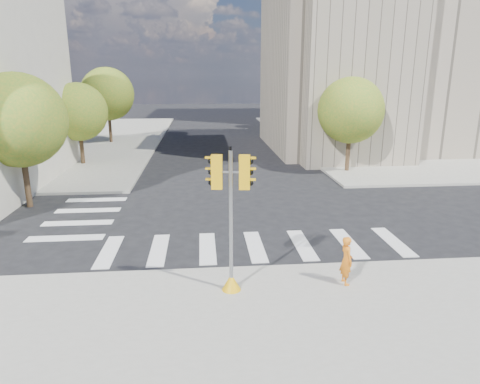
% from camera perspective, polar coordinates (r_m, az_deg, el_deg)
% --- Properties ---
extents(ground, '(160.00, 160.00, 0.00)m').
position_cam_1_polar(ground, '(18.13, 1.57, -4.83)').
color(ground, black).
rests_on(ground, ground).
extents(sidewalk_far_right, '(28.00, 40.00, 0.15)m').
position_cam_1_polar(sidewalk_far_right, '(48.61, 22.01, 6.97)').
color(sidewalk_far_right, gray).
rests_on(sidewalk_far_right, ground).
extents(sidewalk_far_left, '(28.00, 40.00, 0.15)m').
position_cam_1_polar(sidewalk_far_left, '(46.92, -27.79, 6.05)').
color(sidewalk_far_left, gray).
rests_on(sidewalk_far_left, ground).
extents(civic_building, '(26.00, 16.00, 19.39)m').
position_cam_1_polar(civic_building, '(40.10, 21.77, 15.78)').
color(civic_building, gray).
rests_on(civic_building, ground).
extents(office_tower, '(20.00, 18.00, 30.00)m').
position_cam_1_polar(office_tower, '(64.20, 18.32, 22.50)').
color(office_tower, '#9EA0A3').
rests_on(office_tower, ground).
extents(tree_lw_near, '(4.40, 4.40, 6.41)m').
position_cam_1_polar(tree_lw_near, '(22.64, -27.44, 8.47)').
color(tree_lw_near, '#382616').
rests_on(tree_lw_near, ground).
extents(tree_lw_mid, '(4.00, 4.00, 5.77)m').
position_cam_1_polar(tree_lw_mid, '(32.13, -20.76, 9.95)').
color(tree_lw_mid, '#382616').
rests_on(tree_lw_mid, ground).
extents(tree_lw_far, '(4.80, 4.80, 6.95)m').
position_cam_1_polar(tree_lw_far, '(41.80, -17.26, 12.36)').
color(tree_lw_far, '#382616').
rests_on(tree_lw_far, ground).
extents(tree_re_near, '(4.20, 4.20, 6.16)m').
position_cam_1_polar(tree_re_near, '(28.61, 14.55, 10.48)').
color(tree_re_near, '#382616').
rests_on(tree_re_near, ground).
extents(tree_re_mid, '(4.60, 4.60, 6.66)m').
position_cam_1_polar(tree_re_mid, '(40.08, 8.81, 12.49)').
color(tree_re_mid, '#382616').
rests_on(tree_re_mid, ground).
extents(tree_re_far, '(4.00, 4.00, 5.88)m').
position_cam_1_polar(tree_re_far, '(51.83, 5.58, 12.67)').
color(tree_re_far, '#382616').
rests_on(tree_re_far, ground).
extents(lamp_near, '(0.35, 0.18, 8.11)m').
position_cam_1_polar(lamp_near, '(32.52, 13.10, 12.04)').
color(lamp_near, black).
rests_on(lamp_near, sidewalk_far_right).
extents(lamp_far, '(0.35, 0.18, 8.11)m').
position_cam_1_polar(lamp_far, '(46.03, 7.63, 13.17)').
color(lamp_far, black).
rests_on(lamp_far, sidewalk_far_right).
extents(traffic_signal, '(1.08, 0.56, 4.26)m').
position_cam_1_polar(traffic_signal, '(12.17, -1.20, -5.43)').
color(traffic_signal, '#DA9F0B').
rests_on(traffic_signal, sidewalk_near).
extents(photographer, '(0.40, 0.58, 1.50)m').
position_cam_1_polar(photographer, '(13.33, 14.00, -8.83)').
color(photographer, orange).
rests_on(photographer, sidewalk_near).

